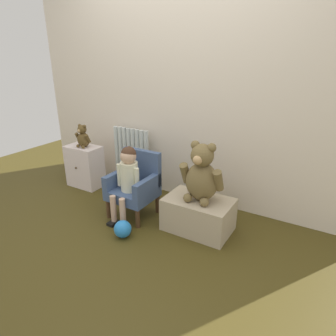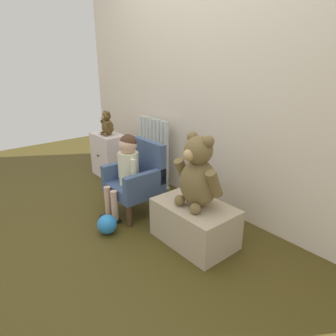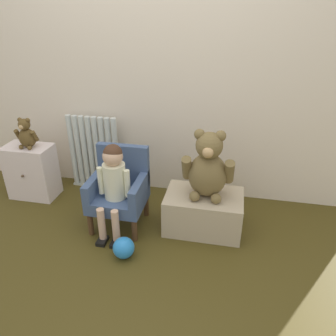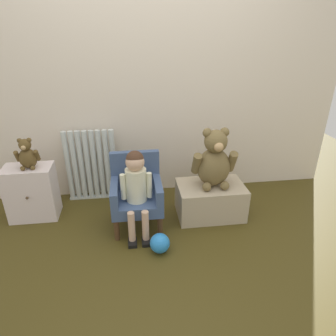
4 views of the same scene
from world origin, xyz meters
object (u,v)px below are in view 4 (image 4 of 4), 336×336
small_dresser (32,192)px  low_bench (210,200)px  radiator (91,166)px  child_figure (136,182)px  small_teddy_bear (27,155)px  child_armchair (136,192)px  large_teddy_bear (214,161)px  toy_ball (160,243)px

small_dresser → low_bench: (1.60, -0.18, -0.10)m
radiator → low_bench: 1.19m
child_figure → low_bench: size_ratio=1.21×
low_bench → small_teddy_bear: bearing=173.9°
small_teddy_bear → radiator: bearing=30.5°
child_armchair → large_teddy_bear: bearing=4.6°
radiator → large_teddy_bear: 1.20m
child_figure → radiator: bearing=125.0°
child_armchair → large_teddy_bear: 0.72m
child_figure → large_teddy_bear: size_ratio=1.36×
small_dresser → low_bench: bearing=-6.4°
child_figure → small_dresser: bearing=160.1°
low_bench → toy_ball: low_bench is taller
radiator → low_bench: bearing=-22.2°
low_bench → large_teddy_bear: size_ratio=1.12×
child_armchair → low_bench: bearing=4.2°
radiator → small_teddy_bear: small_teddy_bear is taller
radiator → small_teddy_bear: (-0.47, -0.28, 0.26)m
radiator → large_teddy_bear: size_ratio=1.35×
toy_ball → child_figure: bearing=117.3°
small_dresser → child_figure: 1.01m
small_dresser → large_teddy_bear: 1.64m
small_dresser → low_bench: size_ratio=0.83×
radiator → small_dresser: radiator is taller
radiator → toy_ball: size_ratio=4.62×
radiator → toy_ball: radiator is taller
low_bench → toy_ball: size_ratio=3.84×
large_teddy_bear → small_teddy_bear: size_ratio=1.99×
child_figure → small_teddy_bear: (-0.89, 0.32, 0.15)m
child_armchair → low_bench: size_ratio=1.06×
small_dresser → child_figure: bearing=-19.9°
small_dresser → toy_ball: size_ratio=3.20×
child_figure → low_bench: 0.76m
small_teddy_bear → child_figure: bearing=-19.9°
low_bench → large_teddy_bear: large_teddy_bear is taller
child_armchair → toy_ball: bearing=-69.3°
small_teddy_bear → toy_ball: small_teddy_bear is taller
low_bench → toy_ball: bearing=-138.7°
small_dresser → child_figure: size_ratio=0.69×
child_armchair → toy_ball: 0.49m
radiator → small_dresser: bearing=-152.2°
toy_ball → low_bench: bearing=41.3°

